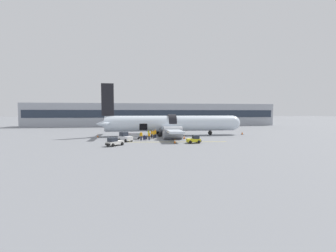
# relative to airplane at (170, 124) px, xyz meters

# --- Properties ---
(ground_plane) EXTENTS (500.00, 500.00, 0.00)m
(ground_plane) POSITION_rel_airplane_xyz_m (0.30, -6.46, -2.67)
(ground_plane) COLOR slate
(apron_marking_line) EXTENTS (18.58, 2.21, 0.01)m
(apron_marking_line) POSITION_rel_airplane_xyz_m (-0.71, -11.29, -2.67)
(apron_marking_line) COLOR yellow
(apron_marking_line) RESTS_ON ground_plane
(terminal_strip) EXTENTS (96.46, 11.23, 8.73)m
(terminal_strip) POSITION_rel_airplane_xyz_m (0.30, 39.47, 1.69)
(terminal_strip) COLOR #9EA3AD
(terminal_strip) RESTS_ON ground_plane
(airplane) EXTENTS (33.61, 26.70, 11.68)m
(airplane) POSITION_rel_airplane_xyz_m (0.00, 0.00, 0.00)
(airplane) COLOR silver
(airplane) RESTS_ON ground_plane
(baggage_tug_lead) EXTENTS (2.83, 2.87, 1.73)m
(baggage_tug_lead) POSITION_rel_airplane_xyz_m (-9.76, -9.14, -1.95)
(baggage_tug_lead) COLOR silver
(baggage_tug_lead) RESTS_ON ground_plane
(baggage_tug_mid) EXTENTS (2.50, 1.83, 1.39)m
(baggage_tug_mid) POSITION_rel_airplane_xyz_m (2.22, -13.33, -2.09)
(baggage_tug_mid) COLOR yellow
(baggage_tug_mid) RESTS_ON ground_plane
(baggage_tug_rear) EXTENTS (2.90, 2.98, 1.33)m
(baggage_tug_rear) POSITION_rel_airplane_xyz_m (-11.23, -14.49, -2.10)
(baggage_tug_rear) COLOR silver
(baggage_tug_rear) RESTS_ON ground_plane
(baggage_cart_loading) EXTENTS (3.67, 2.34, 1.06)m
(baggage_cart_loading) POSITION_rel_airplane_xyz_m (-7.98, -5.53, -2.14)
(baggage_cart_loading) COLOR #999BA0
(baggage_cart_loading) RESTS_ON ground_plane
(ground_crew_loader_a) EXTENTS (0.50, 0.50, 1.56)m
(ground_crew_loader_a) POSITION_rel_airplane_xyz_m (-5.22, -7.77, -1.85)
(ground_crew_loader_a) COLOR #1E2338
(ground_crew_loader_a) RESTS_ON ground_plane
(ground_crew_loader_b) EXTENTS (0.37, 0.54, 1.55)m
(ground_crew_loader_b) POSITION_rel_airplane_xyz_m (-5.01, -2.61, -1.86)
(ground_crew_loader_b) COLOR #1E2338
(ground_crew_loader_b) RESTS_ON ground_plane
(ground_crew_driver) EXTENTS (0.45, 0.60, 1.72)m
(ground_crew_driver) POSITION_rel_airplane_xyz_m (-4.17, -5.56, -1.77)
(ground_crew_driver) COLOR #2D2D33
(ground_crew_driver) RESTS_ON ground_plane
(ground_crew_supervisor) EXTENTS (0.53, 0.64, 1.83)m
(ground_crew_supervisor) POSITION_rel_airplane_xyz_m (-3.76, -4.70, -1.71)
(ground_crew_supervisor) COLOR #1E2338
(ground_crew_supervisor) RESTS_ON ground_plane
(ground_crew_helper) EXTENTS (0.47, 0.57, 1.63)m
(ground_crew_helper) POSITION_rel_airplane_xyz_m (-4.43, -4.00, -1.82)
(ground_crew_helper) COLOR black
(ground_crew_helper) RESTS_ON ground_plane
(ground_crew_marshal) EXTENTS (0.57, 0.54, 1.73)m
(ground_crew_marshal) POSITION_rel_airplane_xyz_m (-6.77, -8.20, -1.76)
(ground_crew_marshal) COLOR #1E2338
(ground_crew_marshal) RESTS_ON ground_plane
(suitcase_on_tarmac_upright) EXTENTS (0.50, 0.34, 0.61)m
(suitcase_on_tarmac_upright) POSITION_rel_airplane_xyz_m (-5.76, -6.42, -2.42)
(suitcase_on_tarmac_upright) COLOR #2D2D33
(suitcase_on_tarmac_upright) RESTS_ON ground_plane
(suitcase_on_tarmac_spare) EXTENTS (0.51, 0.37, 0.86)m
(suitcase_on_tarmac_spare) POSITION_rel_airplane_xyz_m (-6.14, -7.18, -2.30)
(suitcase_on_tarmac_spare) COLOR #1E2347
(suitcase_on_tarmac_spare) RESTS_ON ground_plane
(safety_cone_nose) EXTENTS (0.59, 0.59, 0.78)m
(safety_cone_nose) POSITION_rel_airplane_xyz_m (17.68, -0.40, -2.30)
(safety_cone_nose) COLOR black
(safety_cone_nose) RESTS_ON ground_plane
(safety_cone_engine_left) EXTENTS (0.48, 0.48, 0.79)m
(safety_cone_engine_left) POSITION_rel_airplane_xyz_m (-1.14, -13.10, -2.30)
(safety_cone_engine_left) COLOR black
(safety_cone_engine_left) RESTS_ON ground_plane
(safety_cone_wingtip) EXTENTS (0.55, 0.55, 0.73)m
(safety_cone_wingtip) POSITION_rel_airplane_xyz_m (1.94, -6.76, -2.33)
(safety_cone_wingtip) COLOR black
(safety_cone_wingtip) RESTS_ON ground_plane
(safety_cone_tail) EXTENTS (0.50, 0.50, 0.71)m
(safety_cone_tail) POSITION_rel_airplane_xyz_m (-15.81, -1.31, -2.34)
(safety_cone_tail) COLOR black
(safety_cone_tail) RESTS_ON ground_plane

